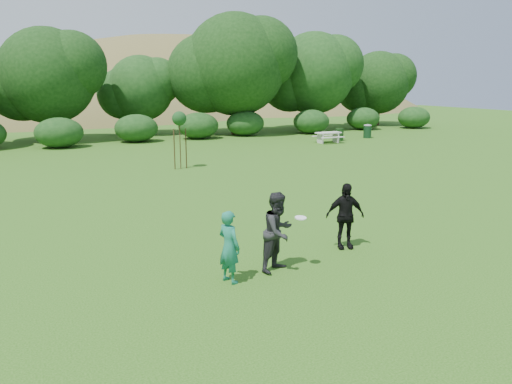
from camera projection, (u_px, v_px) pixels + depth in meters
The scene contains 11 objects.
ground at pixel (308, 259), 12.28m from camera, with size 120.00×120.00×0.00m, color #19470C.
player_teal at pixel (229, 247), 10.75m from camera, with size 0.59×0.38×1.61m, color #186F56.
player_grey at pixel (278, 232), 11.41m from camera, with size 0.90×0.70×1.85m, color #242426.
player_black at pixel (345, 216), 12.96m from camera, with size 1.02×0.42×1.74m, color black.
trash_can_near at pixel (339, 135), 36.53m from camera, with size 0.60×0.60×0.90m, color #173413.
frisbee at pixel (301, 218), 11.38m from camera, with size 0.27×0.27×0.05m.
sapling at pixel (179, 120), 24.42m from camera, with size 0.70×0.70×2.85m.
picnic_table at pixel (328, 136), 35.21m from camera, with size 1.80×1.48×0.76m.
trash_can_lidded at pixel (367, 131), 38.28m from camera, with size 0.60×0.60×1.05m.
hillside at pixel (67, 191), 75.03m from camera, with size 150.00×72.00×52.00m.
tree_row at pixel (150, 73), 37.87m from camera, with size 53.92×10.38×9.62m.
Camera 1 is at (-6.14, -9.95, 4.30)m, focal length 35.00 mm.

